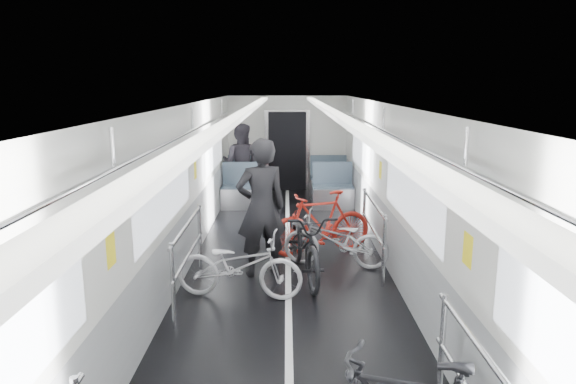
# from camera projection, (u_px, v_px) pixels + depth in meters

# --- Properties ---
(car_shell) EXTENTS (3.02, 14.01, 2.41)m
(car_shell) POSITION_uv_depth(u_px,v_px,m) (288.00, 187.00, 7.96)
(car_shell) COLOR black
(car_shell) RESTS_ON ground
(bike_left_far) EXTENTS (1.70, 0.79, 0.86)m
(bike_left_far) POSITION_uv_depth(u_px,v_px,m) (239.00, 265.00, 6.52)
(bike_left_far) COLOR silver
(bike_left_far) RESTS_ON floor
(bike_right_mid) EXTENTS (1.66, 0.89, 0.83)m
(bike_right_mid) POSITION_uv_depth(u_px,v_px,m) (336.00, 240.00, 7.62)
(bike_right_mid) COLOR #B6B6BB
(bike_right_mid) RESTS_ON floor
(bike_right_far) EXTENTS (1.77, 1.02, 1.03)m
(bike_right_far) POSITION_uv_depth(u_px,v_px,m) (321.00, 223.00, 8.19)
(bike_right_far) COLOR red
(bike_right_far) RESTS_ON floor
(bike_aisle) EXTENTS (0.94, 1.97, 0.99)m
(bike_aisle) POSITION_uv_depth(u_px,v_px,m) (305.00, 243.00, 7.21)
(bike_aisle) COLOR black
(bike_aisle) RESTS_ON floor
(person_standing) EXTENTS (0.83, 0.66, 1.97)m
(person_standing) POSITION_uv_depth(u_px,v_px,m) (261.00, 208.00, 7.20)
(person_standing) COLOR black
(person_standing) RESTS_ON floor
(person_seated) EXTENTS (1.00, 0.85, 1.82)m
(person_seated) POSITION_uv_depth(u_px,v_px,m) (241.00, 163.00, 11.77)
(person_seated) COLOR #2D2931
(person_seated) RESTS_ON floor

